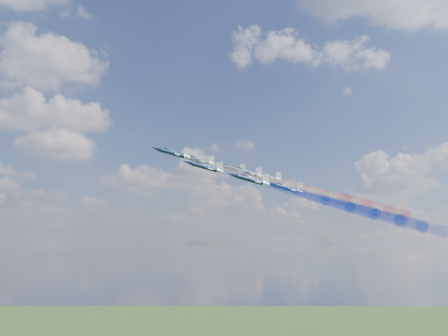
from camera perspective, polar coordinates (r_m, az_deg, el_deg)
jet_lead at (r=140.96m, az=-5.86°, el=1.70°), size 14.23×12.44×7.94m
trail_lead at (r=145.67m, az=4.72°, el=-1.23°), size 44.34×16.55×15.18m
jet_inner_left at (r=133.77m, az=-2.20°, el=0.12°), size 14.23×12.44×7.94m
trail_inner_left at (r=140.46m, az=8.71°, el=-2.87°), size 44.34×16.55×15.18m
jet_inner_right at (r=151.16m, az=-2.97°, el=0.90°), size 14.23×12.44×7.94m
trail_inner_right at (r=157.10m, az=6.78°, el=-1.80°), size 44.34×16.55×15.18m
jet_outer_left at (r=127.72m, az=3.00°, el=-1.32°), size 14.23×12.44×7.94m
trail_outer_left at (r=136.94m, az=14.01°, el=-4.29°), size 44.34×16.55×15.18m
jet_center_third at (r=145.70m, az=2.45°, el=-0.46°), size 14.23×12.44×7.94m
trail_center_third at (r=154.27m, az=12.22°, el=-3.15°), size 44.34×16.55×15.18m
jet_outer_right at (r=163.41m, az=0.73°, el=-0.03°), size 14.23×12.44×7.94m
trail_outer_right at (r=170.94m, az=9.60°, el=-2.47°), size 44.34×16.55×15.18m
jet_rear_left at (r=139.36m, az=7.02°, el=-2.26°), size 14.23×12.44×7.94m
trail_rear_left at (r=150.17m, az=16.86°, el=-4.89°), size 44.34×16.55×15.18m
jet_rear_right at (r=157.38m, az=4.76°, el=-0.93°), size 14.23×12.44×7.94m
trail_rear_right at (r=166.83m, az=13.70°, el=-3.38°), size 44.34×16.55×15.18m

